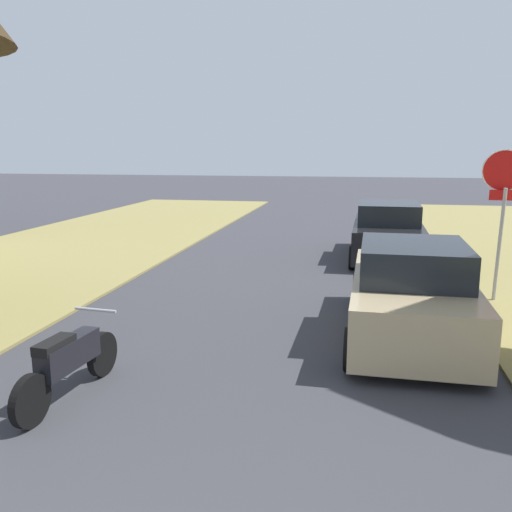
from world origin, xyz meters
TOP-DOWN VIEW (x-y plane):
  - stop_sign_far at (4.28, 10.57)m, footprint 0.81×0.36m
  - parked_sedan_tan at (2.45, 8.17)m, footprint 2.02×4.44m
  - parked_sedan_black at (2.36, 14.72)m, footprint 2.02×4.44m
  - parked_motorcycle at (-1.82, 5.03)m, footprint 0.60×2.05m

SIDE VIEW (x-z plane):
  - parked_motorcycle at x=-1.82m, z-range 0.00..0.97m
  - parked_sedan_tan at x=2.45m, z-range -0.06..1.51m
  - parked_sedan_black at x=2.36m, z-range -0.06..1.51m
  - stop_sign_far at x=4.28m, z-range 0.71..3.67m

